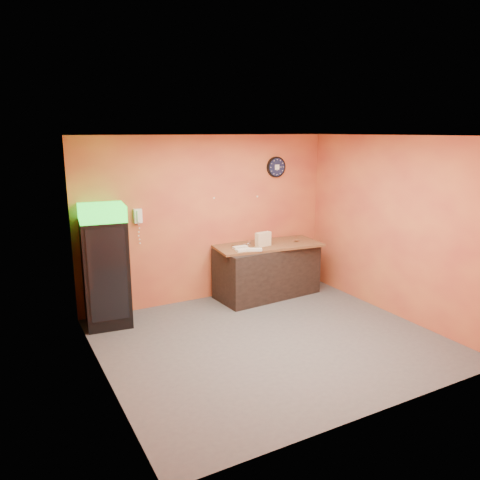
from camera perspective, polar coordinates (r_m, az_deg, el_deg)
floor at (r=6.72m, az=3.65°, el=-12.06°), size 4.50×4.50×0.00m
back_wall at (r=7.97m, az=-3.82°, el=2.59°), size 4.50×0.02×2.80m
left_wall at (r=5.43m, az=-16.74°, el=-2.99°), size 0.02×4.00×2.80m
right_wall at (r=7.66m, az=18.26°, el=1.52°), size 0.02×4.00×2.80m
ceiling at (r=6.08m, az=4.05°, el=12.57°), size 4.50×4.00×0.02m
beverage_cooler at (r=7.17m, az=-15.98°, el=-3.29°), size 0.71×0.72×1.83m
prep_counter at (r=8.28m, az=3.30°, el=-3.77°), size 1.85×0.92×0.90m
wall_clock at (r=8.47m, az=4.44°, el=8.86°), size 0.37×0.06×0.37m
wall_phone at (r=7.48m, az=-12.32°, el=2.87°), size 0.12×0.11×0.22m
butcher_paper at (r=8.16m, az=3.35°, el=-0.62°), size 1.93×1.00×0.04m
sub_roll_stack at (r=7.98m, az=2.84°, el=0.10°), size 0.30×0.14×0.24m
wrapped_sandwich_left at (r=7.66m, az=0.46°, el=-1.22°), size 0.26×0.11×0.04m
wrapped_sandwich_mid at (r=7.69m, az=1.70°, el=-1.18°), size 0.29×0.22×0.04m
wrapped_sandwich_right at (r=7.84m, az=0.03°, el=-0.89°), size 0.26×0.10×0.04m
kitchen_tool at (r=8.13m, az=1.16°, el=-0.31°), size 0.05×0.05×0.05m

